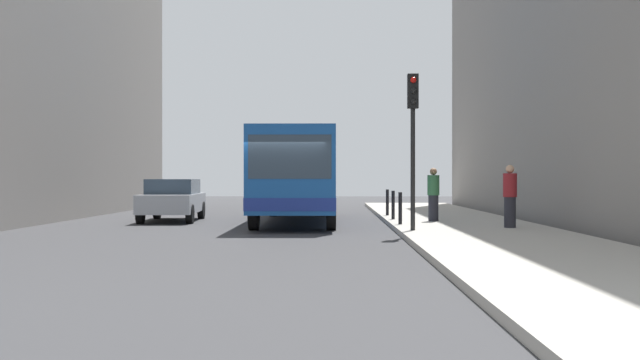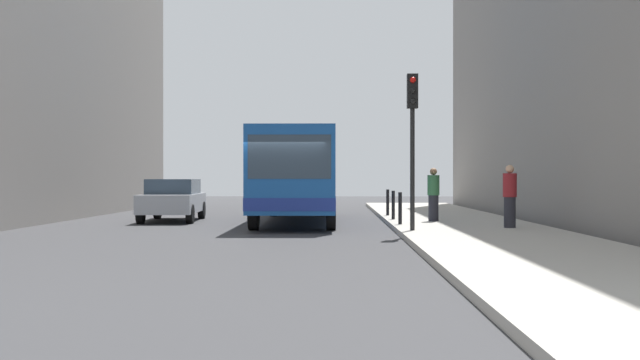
{
  "view_description": "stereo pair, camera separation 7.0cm",
  "coord_description": "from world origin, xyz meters",
  "px_view_note": "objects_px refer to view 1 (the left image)",
  "views": [
    {
      "loc": [
        1.45,
        -21.09,
        1.53
      ],
      "look_at": [
        1.04,
        2.56,
        1.46
      ],
      "focal_mm": 41.89,
      "sensor_mm": 36.0,
      "label": 1
    },
    {
      "loc": [
        1.52,
        -21.09,
        1.53
      ],
      "look_at": [
        1.04,
        2.56,
        1.46
      ],
      "focal_mm": 41.89,
      "sensor_mm": 36.0,
      "label": 2
    }
  ],
  "objects_px": {
    "bus": "(298,172)",
    "pedestrian_mid_sidewalk": "(433,195)",
    "bollard_mid": "(393,205)",
    "pedestrian_near_signal": "(510,196)",
    "car_beside_bus": "(173,199)",
    "traffic_light": "(413,122)",
    "bollard_near": "(400,208)",
    "bollard_far": "(387,202)"
  },
  "relations": [
    {
      "from": "pedestrian_mid_sidewalk",
      "to": "bus",
      "type": "bearing_deg",
      "value": -170.03
    },
    {
      "from": "bollard_near",
      "to": "pedestrian_near_signal",
      "type": "height_order",
      "value": "pedestrian_near_signal"
    },
    {
      "from": "bollard_near",
      "to": "bollard_far",
      "type": "bearing_deg",
      "value": 90.0
    },
    {
      "from": "bus",
      "to": "bollard_far",
      "type": "relative_size",
      "value": 11.62
    },
    {
      "from": "bollard_near",
      "to": "pedestrian_near_signal",
      "type": "bearing_deg",
      "value": -26.71
    },
    {
      "from": "car_beside_bus",
      "to": "pedestrian_mid_sidewalk",
      "type": "height_order",
      "value": "pedestrian_mid_sidewalk"
    },
    {
      "from": "bus",
      "to": "traffic_light",
      "type": "xyz_separation_m",
      "value": [
        3.31,
        -6.17,
        1.28
      ]
    },
    {
      "from": "traffic_light",
      "to": "pedestrian_mid_sidewalk",
      "type": "height_order",
      "value": "traffic_light"
    },
    {
      "from": "bus",
      "to": "pedestrian_near_signal",
      "type": "xyz_separation_m",
      "value": [
        6.11,
        -5.07,
        -0.71
      ]
    },
    {
      "from": "car_beside_bus",
      "to": "pedestrian_mid_sidewalk",
      "type": "distance_m",
      "value": 9.2
    },
    {
      "from": "bollard_near",
      "to": "bollard_far",
      "type": "relative_size",
      "value": 1.0
    },
    {
      "from": "bollard_near",
      "to": "pedestrian_near_signal",
      "type": "distance_m",
      "value": 3.27
    },
    {
      "from": "bollard_mid",
      "to": "pedestrian_mid_sidewalk",
      "type": "distance_m",
      "value": 1.64
    },
    {
      "from": "car_beside_bus",
      "to": "pedestrian_mid_sidewalk",
      "type": "bearing_deg",
      "value": 161.23
    },
    {
      "from": "traffic_light",
      "to": "pedestrian_near_signal",
      "type": "height_order",
      "value": "traffic_light"
    },
    {
      "from": "traffic_light",
      "to": "pedestrian_mid_sidewalk",
      "type": "xyz_separation_m",
      "value": [
        1.09,
        4.12,
        -2.01
      ]
    },
    {
      "from": "pedestrian_mid_sidewalk",
      "to": "bollard_far",
      "type": "bearing_deg",
      "value": 142.94
    },
    {
      "from": "bollard_near",
      "to": "car_beside_bus",
      "type": "bearing_deg",
      "value": 152.01
    },
    {
      "from": "car_beside_bus",
      "to": "bollard_far",
      "type": "height_order",
      "value": "car_beside_bus"
    },
    {
      "from": "car_beside_bus",
      "to": "pedestrian_near_signal",
      "type": "relative_size",
      "value": 2.58
    },
    {
      "from": "bus",
      "to": "traffic_light",
      "type": "distance_m",
      "value": 7.12
    },
    {
      "from": "bus",
      "to": "pedestrian_mid_sidewalk",
      "type": "distance_m",
      "value": 4.91
    },
    {
      "from": "bus",
      "to": "pedestrian_near_signal",
      "type": "height_order",
      "value": "bus"
    },
    {
      "from": "car_beside_bus",
      "to": "pedestrian_mid_sidewalk",
      "type": "xyz_separation_m",
      "value": [
        8.85,
        -2.51,
        0.21
      ]
    },
    {
      "from": "car_beside_bus",
      "to": "bollard_near",
      "type": "distance_m",
      "value": 8.67
    },
    {
      "from": "bollard_far",
      "to": "pedestrian_near_signal",
      "type": "height_order",
      "value": "pedestrian_near_signal"
    },
    {
      "from": "bus",
      "to": "bollard_mid",
      "type": "height_order",
      "value": "bus"
    },
    {
      "from": "traffic_light",
      "to": "bollard_far",
      "type": "bearing_deg",
      "value": 90.74
    },
    {
      "from": "bus",
      "to": "bollard_near",
      "type": "relative_size",
      "value": 11.62
    },
    {
      "from": "car_beside_bus",
      "to": "pedestrian_near_signal",
      "type": "xyz_separation_m",
      "value": [
        10.55,
        -5.53,
        0.23
      ]
    },
    {
      "from": "car_beside_bus",
      "to": "traffic_light",
      "type": "relative_size",
      "value": 1.09
    },
    {
      "from": "pedestrian_near_signal",
      "to": "car_beside_bus",
      "type": "bearing_deg",
      "value": 136.17
    },
    {
      "from": "bollard_near",
      "to": "pedestrian_near_signal",
      "type": "relative_size",
      "value": 0.55
    },
    {
      "from": "traffic_light",
      "to": "bollard_mid",
      "type": "bearing_deg",
      "value": 91.11
    },
    {
      "from": "traffic_light",
      "to": "pedestrian_mid_sidewalk",
      "type": "relative_size",
      "value": 2.42
    },
    {
      "from": "bollard_mid",
      "to": "pedestrian_near_signal",
      "type": "bearing_deg",
      "value": -54.58
    },
    {
      "from": "bus",
      "to": "car_beside_bus",
      "type": "xyz_separation_m",
      "value": [
        -4.44,
        0.46,
        -0.94
      ]
    },
    {
      "from": "traffic_light",
      "to": "bollard_near",
      "type": "height_order",
      "value": "traffic_light"
    },
    {
      "from": "bollard_far",
      "to": "pedestrian_mid_sidewalk",
      "type": "height_order",
      "value": "pedestrian_mid_sidewalk"
    },
    {
      "from": "bollard_near",
      "to": "bollard_mid",
      "type": "xyz_separation_m",
      "value": [
        0.0,
        2.62,
        0.0
      ]
    },
    {
      "from": "bus",
      "to": "bollard_near",
      "type": "bearing_deg",
      "value": 131.18
    },
    {
      "from": "bus",
      "to": "pedestrian_mid_sidewalk",
      "type": "xyz_separation_m",
      "value": [
        4.4,
        -2.05,
        -0.73
      ]
    }
  ]
}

